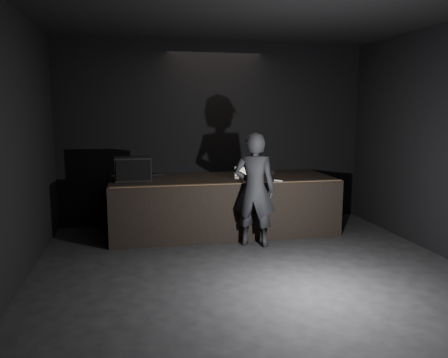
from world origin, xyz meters
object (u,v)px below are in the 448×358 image
stage_riser (223,204)px  laptop (243,175)px  beer_can (241,177)px  person (254,190)px  stage_monitor (133,169)px

stage_riser → laptop: size_ratio=11.92×
beer_can → person: size_ratio=0.08×
laptop → person: bearing=-79.4°
stage_monitor → laptop: size_ratio=1.89×
stage_riser → person: size_ratio=2.15×
stage_monitor → person: size_ratio=0.34×
stage_riser → stage_monitor: stage_monitor is taller
stage_monitor → laptop: (1.93, -0.11, -0.15)m
stage_monitor → laptop: 1.94m
person → stage_riser: bearing=-46.3°
laptop → beer_can: laptop is taller
stage_riser → laptop: (0.34, -0.14, 0.55)m
laptop → beer_can: bearing=-98.5°
laptop → beer_can: 0.36m
beer_can → person: person is taller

